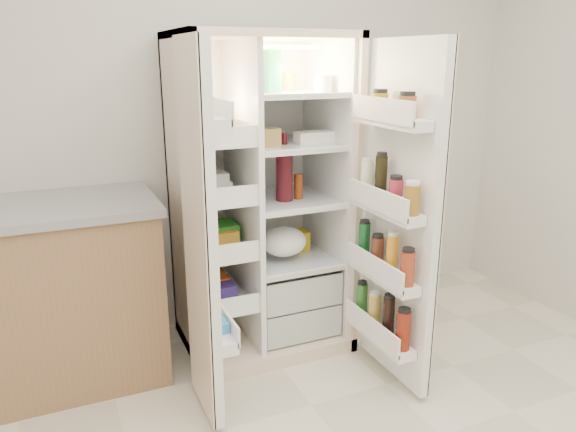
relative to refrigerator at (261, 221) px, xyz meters
name	(u,v)px	position (x,y,z in m)	size (l,w,h in m)	color
wall_back	(234,112)	(-0.03, 0.35, 0.61)	(4.00, 0.02, 2.70)	silver
refrigerator	(261,221)	(0.00, 0.00, 0.00)	(0.92, 0.70, 1.80)	beige
freezer_door	(201,239)	(-0.51, -0.60, 0.15)	(0.15, 0.40, 1.72)	white
fridge_door	(397,222)	(0.46, -0.69, 0.13)	(0.17, 0.58, 1.72)	white
kitchen_counter	(28,297)	(-1.28, 0.02, -0.26)	(1.34, 0.71, 0.97)	#8F6247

